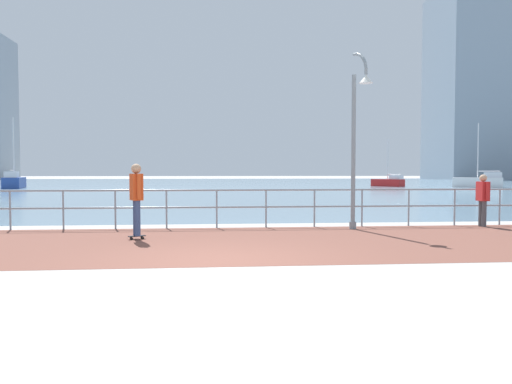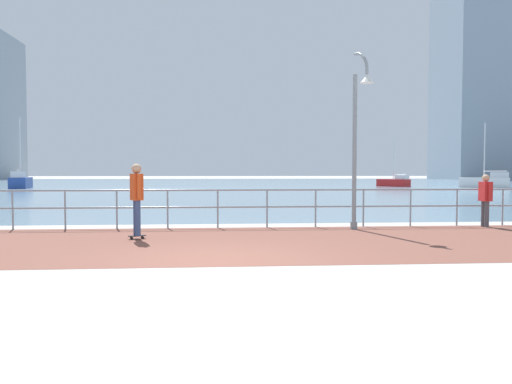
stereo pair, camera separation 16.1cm
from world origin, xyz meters
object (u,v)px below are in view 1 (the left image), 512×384
(lamppost, at_px, (357,132))
(sailboat_blue, at_px, (14,181))
(bystander, at_px, (483,196))
(sailboat_teal, at_px, (479,181))
(sailboat_red, at_px, (389,182))
(skateboarder, at_px, (136,194))

(lamppost, xyz_separation_m, sailboat_blue, (-22.64, 34.11, -2.03))
(bystander, height_order, sailboat_teal, sailboat_teal)
(sailboat_teal, bearing_deg, lamppost, -124.55)
(lamppost, distance_m, bystander, 4.27)
(sailboat_teal, height_order, sailboat_red, sailboat_teal)
(bystander, height_order, sailboat_red, sailboat_red)
(skateboarder, bearing_deg, bystander, 10.56)
(skateboarder, distance_m, sailboat_red, 42.68)
(sailboat_teal, bearing_deg, bystander, -119.98)
(bystander, xyz_separation_m, sailboat_red, (10.65, 35.82, -0.40))
(sailboat_blue, bearing_deg, sailboat_red, 3.27)
(sailboat_blue, bearing_deg, bystander, -51.82)
(skateboarder, bearing_deg, sailboat_teal, 50.33)
(lamppost, height_order, bystander, lamppost)
(skateboarder, xyz_separation_m, sailboat_teal, (27.98, 33.73, -0.47))
(sailboat_teal, distance_m, sailboat_blue, 44.96)
(bystander, distance_m, sailboat_blue, 42.86)
(sailboat_blue, distance_m, sailboat_red, 37.20)
(sailboat_teal, height_order, sailboat_blue, sailboat_blue)
(sailboat_teal, bearing_deg, sailboat_red, 153.56)
(lamppost, relative_size, sailboat_red, 0.97)
(bystander, distance_m, sailboat_red, 37.37)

